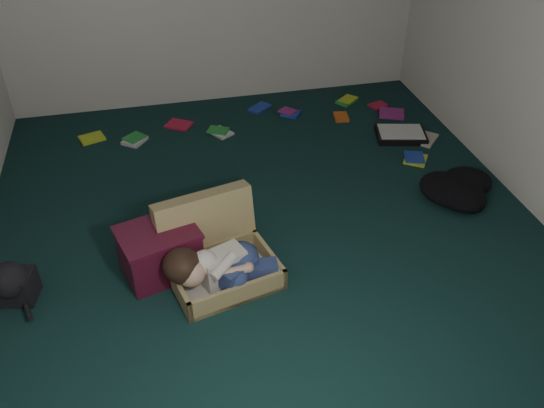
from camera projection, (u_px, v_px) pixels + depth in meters
name	position (u px, v px, depth m)	size (l,w,h in m)	color
floor	(267.00, 231.00, 4.18)	(4.50, 4.50, 0.00)	#0E2928
wall_front	(438.00, 357.00, 1.64)	(4.50, 4.50, 0.00)	white
suitcase	(216.00, 253.00, 3.76)	(0.80, 0.79, 0.49)	tan
person	(219.00, 266.00, 3.60)	(0.74, 0.37, 0.30)	silver
maroon_bin	(160.00, 251.00, 3.74)	(0.58, 0.51, 0.34)	#4C0F23
backpack	(11.00, 285.00, 3.57)	(0.36, 0.29, 0.21)	black
clothing_pile	(459.00, 189.00, 4.49)	(0.47, 0.38, 0.15)	black
paper_tray	(401.00, 134.00, 5.28)	(0.51, 0.43, 0.06)	black
book_scatter	(291.00, 124.00, 5.48)	(3.16, 1.51, 0.02)	#C5E127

